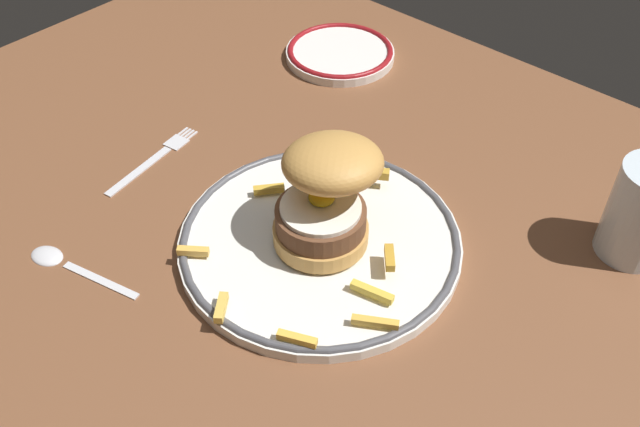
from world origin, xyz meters
TOP-DOWN VIEW (x-y plane):
  - ground_plane at (0.00, 0.00)cm, footprint 110.43×88.43cm
  - dinner_plate at (5.21, -1.22)cm, footprint 28.78×28.78cm
  - burger at (5.43, -0.49)cm, footprint 14.07×13.98cm
  - fries_pile at (6.91, -2.56)cm, footprint 22.97×26.25cm
  - side_plate at (-17.12, 27.90)cm, footprint 15.15×15.15cm
  - fork at (-18.59, -3.69)cm, footprint 3.63×14.44cm
  - spoon at (-12.93, -20.35)cm, footprint 13.32×4.83cm

SIDE VIEW (x-z plane):
  - ground_plane at x=0.00cm, z-range -4.00..0.00cm
  - fork at x=-18.59cm, z-range 0.00..0.36cm
  - spoon at x=-12.93cm, z-range -0.09..0.81cm
  - side_plate at x=-17.12cm, z-range 0.03..1.63cm
  - dinner_plate at x=5.21cm, z-range 0.04..1.64cm
  - fries_pile at x=6.91cm, z-range 1.27..3.23cm
  - burger at x=5.43cm, z-range 1.42..12.72cm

